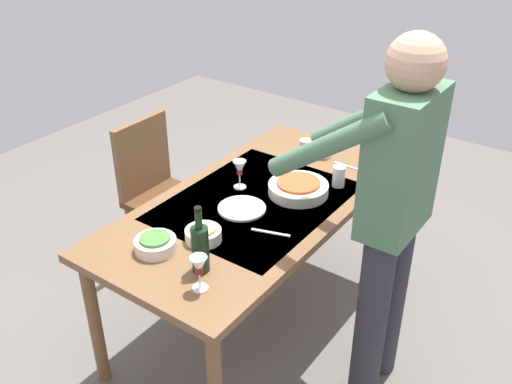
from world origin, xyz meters
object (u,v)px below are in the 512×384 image
Objects in this scene: side_bowl_salad at (155,244)px; side_bowl_bread at (203,234)px; dinner_plate_near at (242,208)px; water_cup_far_left at (306,147)px; wine_glass_right at (199,267)px; water_cup_near_right at (326,148)px; serving_bowl_pasta at (298,188)px; dining_table at (256,214)px; chair_near at (157,185)px; wine_bottle at (200,247)px; wine_glass_left at (240,169)px; water_cup_near_left at (339,176)px; person_server at (391,209)px.

side_bowl_salad and side_bowl_bread have the same top height.
water_cup_far_left is at bearing -174.47° from dinner_plate_near.
water_cup_near_right is (-1.30, -0.18, -0.05)m from wine_glass_right.
dinner_plate_near is at bearing -176.75° from side_bowl_bread.
dining_table is at bearing -35.86° from serving_bowl_pasta.
serving_bowl_pasta is at bearing 168.34° from side_bowl_bread.
water_cup_far_left is (-1.26, -0.29, -0.06)m from wine_glass_right.
chair_near reaches higher than side_bowl_salad.
wine_glass_right is (0.78, 1.02, 0.33)m from chair_near.
chair_near reaches higher than water_cup_near_right.
wine_bottle reaches higher than water_cup_near_right.
chair_near is 6.03× the size of wine_glass_left.
serving_bowl_pasta is 1.67× the size of side_bowl_salad.
water_cup_far_left is at bearing -169.68° from wine_bottle.
wine_glass_right is 0.34m from side_bowl_bread.
chair_near is 1.02m from water_cup_near_right.
serving_bowl_pasta is at bearing 26.73° from water_cup_far_left.
water_cup_near_right is (-0.26, -0.22, -0.00)m from water_cup_near_left.
wine_bottle is at bearing 13.35° from dining_table.
water_cup_far_left is at bearing 178.39° from side_bowl_salad.
wine_bottle is 0.12m from wine_glass_right.
dining_table is 10.58× the size of side_bowl_bread.
wine_glass_left is at bearing -95.19° from person_server.
wine_glass_right is at bearing 5.45° from serving_bowl_pasta.
side_bowl_salad is (1.17, -0.03, -0.01)m from water_cup_far_left.
side_bowl_salad is at bearing -33.81° from side_bowl_bread.
side_bowl_bread is 0.70× the size of dinner_plate_near.
chair_near reaches higher than serving_bowl_pasta.
wine_glass_left is 0.84× the size of side_bowl_salad.
water_cup_near_right is at bearing -139.33° from water_cup_near_left.
serving_bowl_pasta is (-0.85, -0.08, -0.07)m from wine_glass_right.
dining_table is 0.72m from wine_glass_right.
side_bowl_bread is at bearing 4.84° from water_cup_far_left.
wine_glass_right reaches higher than dinner_plate_near.
water_cup_near_left is 0.23m from serving_bowl_pasta.
person_server is 5.63× the size of serving_bowl_pasta.
wine_glass_right is 1.51× the size of water_cup_near_right.
wine_bottle is at bearing -141.82° from wine_glass_right.
dinner_plate_near is at bearing -162.87° from wine_bottle.
side_bowl_bread is (-0.26, -0.20, -0.07)m from wine_glass_right.
wine_glass_left is 0.54m from water_cup_far_left.
side_bowl_bread is (0.41, 0.01, 0.11)m from dining_table.
dinner_plate_near is (0.22, 0.80, 0.23)m from chair_near.
wine_bottle is 0.22m from side_bowl_bread.
dining_table is 0.74m from person_server.
water_cup_near_left is at bearing 146.50° from serving_bowl_pasta.
wine_bottle reaches higher than water_cup_far_left.
wine_glass_left is 0.94× the size of side_bowl_bread.
dining_table is 19.88× the size of water_cup_far_left.
side_bowl_salad reaches higher than dining_table.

